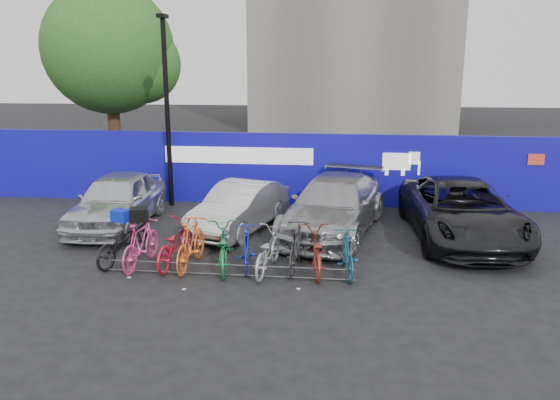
% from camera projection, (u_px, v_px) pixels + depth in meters
% --- Properties ---
extents(ground, '(100.00, 100.00, 0.00)m').
position_uv_depth(ground, '(234.00, 267.00, 12.76)').
color(ground, black).
rests_on(ground, ground).
extents(hoarding, '(22.00, 0.18, 2.40)m').
position_uv_depth(hoarding, '(269.00, 169.00, 18.25)').
color(hoarding, '#0F0B98').
rests_on(hoarding, ground).
extents(tree, '(5.40, 5.20, 7.80)m').
position_uv_depth(tree, '(115.00, 52.00, 21.96)').
color(tree, '#382314').
rests_on(tree, ground).
extents(lamppost, '(0.25, 0.50, 6.11)m').
position_uv_depth(lamppost, '(167.00, 107.00, 17.52)').
color(lamppost, black).
rests_on(lamppost, ground).
extents(bike_rack, '(5.60, 0.03, 0.30)m').
position_uv_depth(bike_rack, '(229.00, 270.00, 12.14)').
color(bike_rack, '#595B60').
rests_on(bike_rack, ground).
extents(car_0, '(1.97, 4.64, 1.56)m').
position_uv_depth(car_0, '(117.00, 200.00, 15.80)').
color(car_0, silver).
rests_on(car_0, ground).
extents(car_1, '(2.52, 4.29, 1.34)m').
position_uv_depth(car_1, '(240.00, 207.00, 15.44)').
color(car_1, silver).
rests_on(car_1, ground).
extents(car_2, '(3.35, 5.68, 1.54)m').
position_uv_depth(car_2, '(334.00, 206.00, 15.24)').
color(car_2, '#9A999E').
rests_on(car_2, ground).
extents(car_3, '(2.92, 5.78, 1.57)m').
position_uv_depth(car_3, '(461.00, 211.00, 14.66)').
color(car_3, black).
rests_on(car_3, ground).
extents(bike_0, '(1.14, 2.04, 1.01)m').
position_uv_depth(bike_0, '(123.00, 242.00, 12.97)').
color(bike_0, black).
rests_on(bike_0, ground).
extents(bike_1, '(0.71, 1.89, 1.11)m').
position_uv_depth(bike_1, '(141.00, 244.00, 12.68)').
color(bike_1, '#E5438B').
rests_on(bike_1, ground).
extents(bike_2, '(0.92, 2.05, 1.04)m').
position_uv_depth(bike_2, '(175.00, 243.00, 12.81)').
color(bike_2, red).
rests_on(bike_2, ground).
extents(bike_3, '(0.67, 1.97, 1.17)m').
position_uv_depth(bike_3, '(191.00, 243.00, 12.62)').
color(bike_3, orange).
rests_on(bike_3, ground).
extents(bike_4, '(1.08, 2.07, 1.03)m').
position_uv_depth(bike_4, '(222.00, 247.00, 12.54)').
color(bike_4, '#19783C').
rests_on(bike_4, ground).
extents(bike_5, '(0.70, 1.72, 1.00)m').
position_uv_depth(bike_5, '(247.00, 248.00, 12.57)').
color(bike_5, '#1727A1').
rests_on(bike_5, ground).
extents(bike_6, '(0.91, 1.96, 0.99)m').
position_uv_depth(bike_6, '(267.00, 251.00, 12.38)').
color(bike_6, '#A0A3A8').
rests_on(bike_6, ground).
extents(bike_7, '(0.65, 1.86, 1.10)m').
position_uv_depth(bike_7, '(296.00, 247.00, 12.50)').
color(bike_7, '#2A292C').
rests_on(bike_7, ground).
extents(bike_8, '(0.90, 1.98, 1.00)m').
position_uv_depth(bike_8, '(316.00, 251.00, 12.36)').
color(bike_8, maroon).
rests_on(bike_8, ground).
extents(bike_9, '(0.70, 1.75, 1.02)m').
position_uv_depth(bike_9, '(347.00, 253.00, 12.18)').
color(bike_9, '#1C516A').
rests_on(bike_9, ground).
extents(cargo_crate, '(0.46, 0.39, 0.28)m').
position_uv_depth(cargo_crate, '(121.00, 216.00, 12.81)').
color(cargo_crate, '#0921B5').
rests_on(cargo_crate, bike_0).
extents(cargo_topcase, '(0.51, 0.49, 0.31)m').
position_uv_depth(cargo_topcase, '(139.00, 214.00, 12.51)').
color(cargo_topcase, black).
rests_on(cargo_topcase, bike_1).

